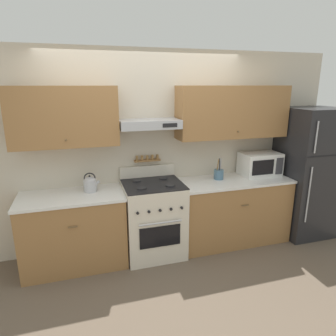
{
  "coord_description": "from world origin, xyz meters",
  "views": [
    {
      "loc": [
        -0.82,
        -3.09,
        2.12
      ],
      "look_at": [
        0.18,
        0.27,
        1.14
      ],
      "focal_mm": 32.0,
      "sensor_mm": 36.0,
      "label": 1
    }
  ],
  "objects_px": {
    "stove_range": "(153,218)",
    "utensil_crock": "(219,174)",
    "refrigerator": "(308,172)",
    "tea_kettle": "(90,184)",
    "microwave": "(260,164)"
  },
  "relations": [
    {
      "from": "stove_range",
      "to": "utensil_crock",
      "type": "distance_m",
      "value": 1.05
    },
    {
      "from": "refrigerator",
      "to": "tea_kettle",
      "type": "distance_m",
      "value": 3.03
    },
    {
      "from": "microwave",
      "to": "stove_range",
      "type": "bearing_deg",
      "value": -175.97
    },
    {
      "from": "stove_range",
      "to": "refrigerator",
      "type": "xyz_separation_m",
      "value": [
        2.28,
        -0.04,
        0.43
      ]
    },
    {
      "from": "refrigerator",
      "to": "microwave",
      "type": "bearing_deg",
      "value": 168.2
    },
    {
      "from": "tea_kettle",
      "to": "refrigerator",
      "type": "bearing_deg",
      "value": -2.48
    },
    {
      "from": "refrigerator",
      "to": "utensil_crock",
      "type": "bearing_deg",
      "value": 174.45
    },
    {
      "from": "stove_range",
      "to": "utensil_crock",
      "type": "relative_size",
      "value": 3.87
    },
    {
      "from": "stove_range",
      "to": "refrigerator",
      "type": "relative_size",
      "value": 0.6
    },
    {
      "from": "stove_range",
      "to": "microwave",
      "type": "height_order",
      "value": "microwave"
    },
    {
      "from": "stove_range",
      "to": "utensil_crock",
      "type": "xyz_separation_m",
      "value": [
        0.93,
        0.09,
        0.48
      ]
    },
    {
      "from": "utensil_crock",
      "to": "tea_kettle",
      "type": "bearing_deg",
      "value": -180.0
    },
    {
      "from": "stove_range",
      "to": "refrigerator",
      "type": "distance_m",
      "value": 2.32
    },
    {
      "from": "stove_range",
      "to": "microwave",
      "type": "xyz_separation_m",
      "value": [
        1.57,
        0.11,
        0.57
      ]
    },
    {
      "from": "stove_range",
      "to": "refrigerator",
      "type": "bearing_deg",
      "value": -0.96
    }
  ]
}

